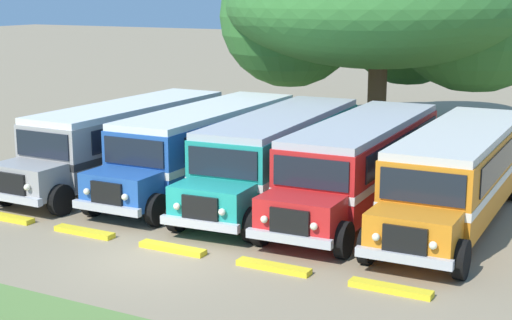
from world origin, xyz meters
name	(u,v)px	position (x,y,z in m)	size (l,w,h in m)	color
ground_plane	(156,259)	(0.00, 0.00, 0.00)	(220.00, 220.00, 0.00)	#937F60
parked_bus_slot_0	(126,137)	(-6.15, 6.83, 1.58)	(2.76, 10.85, 2.82)	#9E9993
parked_bus_slot_1	(206,143)	(-2.98, 7.31, 1.58)	(2.86, 10.86, 2.82)	#23519E
parked_bus_slot_2	(279,151)	(0.00, 7.25, 1.58)	(3.34, 10.94, 2.82)	teal
parked_bus_slot_3	(361,160)	(2.93, 7.28, 1.58)	(3.00, 10.88, 2.82)	red
parked_bus_slot_4	(459,171)	(6.09, 7.24, 1.58)	(2.88, 10.86, 2.82)	orange
curb_wheelstop_0	(7,217)	(-6.15, 0.76, 0.07)	(2.00, 0.36, 0.15)	yellow
curb_wheelstop_1	(84,232)	(-3.08, 0.76, 0.07)	(2.00, 0.36, 0.15)	yellow
curb_wheelstop_2	(172,248)	(0.00, 0.76, 0.07)	(2.00, 0.36, 0.15)	yellow
curb_wheelstop_3	(274,267)	(3.08, 0.76, 0.07)	(2.00, 0.36, 0.15)	yellow
curb_wheelstop_4	(390,289)	(6.15, 0.76, 0.07)	(2.00, 0.36, 0.15)	yellow
broad_shade_tree	(399,6)	(-0.13, 20.09, 6.20)	(15.84, 15.94, 11.05)	brown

